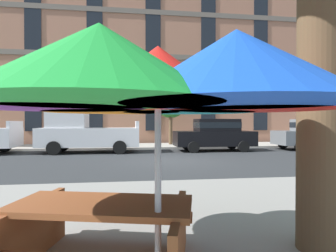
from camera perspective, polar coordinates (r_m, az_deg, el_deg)
The scene contains 9 objects.
ground_plane at distance 11.77m, azimuth 0.66°, elevation -7.02°, with size 120.00×120.00×0.00m, color #2D3033.
sidewalk_far at distance 18.48m, azimuth -2.46°, elevation -4.03°, with size 56.00×3.60×0.12m, color #B2ADA3.
apartment_building at distance 27.01m, azimuth -4.12°, elevation 10.97°, with size 37.24×12.08×12.80m.
pickup_white_midblock at distance 15.42m, azimuth -16.38°, elevation -1.39°, with size 5.10×2.12×2.20m.
sedan_black at distance 15.96m, azimuth 9.43°, elevation -1.58°, with size 4.40×1.98×1.78m.
sedan_gray at distance 18.64m, azimuth 27.33°, elevation -1.32°, with size 4.40×1.98×1.78m.
street_tree_middle at distance 19.16m, azimuth 0.43°, elevation 5.37°, with size 2.25×2.48×4.38m.
patio_umbrella at distance 2.57m, azimuth -2.04°, elevation 9.00°, with size 3.30×3.07×2.27m.
picnic_table at distance 3.12m, azimuth -13.15°, elevation -19.78°, with size 2.11×1.91×0.77m.
Camera 1 is at (-1.72, -11.53, 1.58)m, focal length 30.19 mm.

